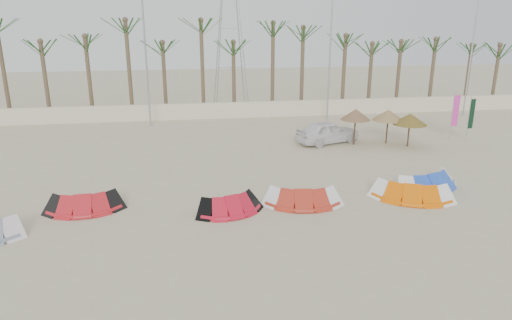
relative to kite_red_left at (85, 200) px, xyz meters
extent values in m
plane|color=beige|center=(7.75, -4.22, -0.42)|extent=(120.00, 120.00, 0.00)
cube|color=beige|center=(7.75, 17.78, 0.23)|extent=(60.00, 0.30, 1.30)
cylinder|color=brown|center=(-6.25, 19.28, 2.83)|extent=(0.32, 0.32, 6.50)
ellipsoid|color=#194719|center=(-6.25, 19.28, 6.08)|extent=(4.00, 4.00, 2.40)
cylinder|color=brown|center=(3.75, 19.28, 2.83)|extent=(0.32, 0.32, 6.50)
ellipsoid|color=#194719|center=(3.75, 19.28, 6.08)|extent=(4.00, 4.00, 2.40)
cylinder|color=brown|center=(13.75, 19.28, 2.83)|extent=(0.32, 0.32, 6.50)
ellipsoid|color=#194719|center=(13.75, 19.28, 6.08)|extent=(4.00, 4.00, 2.40)
cylinder|color=brown|center=(23.75, 19.28, 2.83)|extent=(0.32, 0.32, 6.50)
ellipsoid|color=#194719|center=(23.75, 19.28, 6.08)|extent=(4.00, 4.00, 2.40)
cylinder|color=brown|center=(31.75, 19.28, 2.83)|extent=(0.32, 0.32, 6.50)
ellipsoid|color=#194719|center=(31.75, 19.28, 6.08)|extent=(4.00, 4.00, 2.40)
cylinder|color=#A5A8AD|center=(1.75, 15.78, 5.08)|extent=(0.14, 0.14, 11.00)
cylinder|color=#A5A8AD|center=(15.75, 15.78, 5.08)|extent=(0.14, 0.14, 11.00)
cylinder|color=#A5A8AD|center=(27.75, 15.78, 5.08)|extent=(0.14, 0.14, 11.00)
cube|color=silver|center=(-2.10, -2.27, -0.17)|extent=(0.68, 1.14, 0.40)
cylinder|color=red|center=(0.00, -0.31, -0.32)|extent=(2.93, 0.42, 0.20)
cube|color=black|center=(-1.32, -0.21, -0.17)|extent=(0.68, 1.14, 0.40)
cube|color=black|center=(1.32, -0.21, -0.17)|extent=(0.68, 1.14, 0.40)
cylinder|color=red|center=(6.16, -1.47, -0.32)|extent=(2.51, 0.95, 0.20)
cube|color=black|center=(5.00, -1.37, -0.17)|extent=(0.90, 1.23, 0.40)
cube|color=black|center=(7.31, -1.37, -0.17)|extent=(0.90, 1.23, 0.40)
cylinder|color=#B22E1D|center=(9.38, -1.08, -0.32)|extent=(3.13, 0.69, 0.20)
cube|color=white|center=(7.97, -0.98, -0.17)|extent=(0.76, 1.18, 0.40)
cube|color=white|center=(10.80, -0.98, -0.17)|extent=(0.76, 1.18, 0.40)
cylinder|color=#EF6303|center=(14.45, -1.21, -0.32)|extent=(3.12, 1.59, 0.20)
cube|color=white|center=(12.94, -1.11, -0.17)|extent=(1.01, 1.25, 0.40)
cube|color=white|center=(15.96, -1.11, -0.17)|extent=(1.01, 1.25, 0.40)
cylinder|color=blue|center=(15.94, 0.03, -0.32)|extent=(3.19, 1.25, 0.20)
cube|color=white|center=(14.46, 0.13, -0.17)|extent=(0.92, 1.23, 0.40)
cube|color=white|center=(17.43, 0.13, -0.17)|extent=(0.92, 1.23, 0.40)
cylinder|color=#4C331E|center=(15.26, 8.30, 0.71)|extent=(0.10, 0.10, 2.25)
cone|color=#886343|center=(15.26, 8.30, 1.58)|extent=(1.94, 1.94, 0.70)
cylinder|color=#4C331E|center=(17.45, 8.22, 0.66)|extent=(0.10, 0.10, 2.15)
cone|color=#A98452|center=(17.45, 8.22, 1.49)|extent=(2.07, 2.07, 0.70)
cylinder|color=#4C331E|center=(18.50, 7.30, 0.61)|extent=(0.10, 0.10, 2.05)
cone|color=brown|center=(18.50, 7.30, 1.38)|extent=(2.17, 2.17, 0.70)
cylinder|color=#A5A8AD|center=(22.06, 8.40, 1.20)|extent=(0.04, 0.04, 3.23)
cube|color=#E035A8|center=(22.28, 8.40, 1.59)|extent=(0.42, 0.05, 2.10)
cylinder|color=#A5A8AD|center=(22.86, 7.77, 1.10)|extent=(0.04, 0.04, 3.04)
cube|color=black|center=(23.08, 7.77, 1.47)|extent=(0.42, 0.10, 1.98)
imported|color=white|center=(13.64, 8.93, 0.32)|extent=(4.64, 3.02, 1.47)
camera|label=1|loc=(4.49, -19.20, 7.53)|focal=32.00mm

